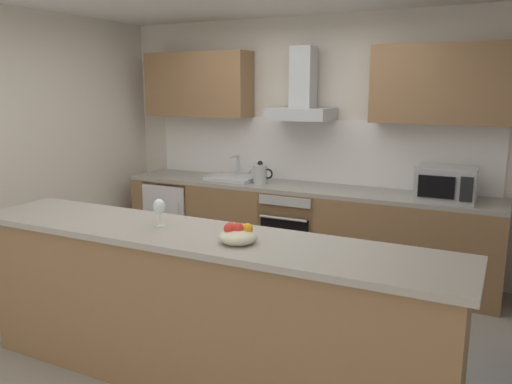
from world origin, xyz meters
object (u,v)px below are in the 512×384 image
(kettle, at_px, (260,174))
(range_hood, at_px, (302,97))
(microwave, at_px, (446,184))
(wine_glass, at_px, (159,207))
(oven, at_px, (295,228))
(refrigerator, at_px, (178,216))
(sink, at_px, (233,178))
(fruit_bowl, at_px, (238,235))

(kettle, distance_m, range_hood, 0.89)
(microwave, height_order, wine_glass, microwave)
(oven, xyz_separation_m, microwave, (1.44, -0.03, 0.59))
(refrigerator, bearing_deg, kettle, -1.66)
(refrigerator, distance_m, sink, 0.88)
(oven, bearing_deg, microwave, -1.11)
(range_hood, relative_size, wine_glass, 4.05)
(sink, height_order, range_hood, range_hood)
(microwave, bearing_deg, wine_glass, -124.37)
(wine_glass, bearing_deg, refrigerator, 122.90)
(wine_glass, distance_m, fruit_bowl, 0.62)
(kettle, relative_size, fruit_bowl, 1.31)
(wine_glass, bearing_deg, oven, 88.94)
(fruit_bowl, bearing_deg, microwave, 68.96)
(microwave, distance_m, fruit_bowl, 2.40)
(microwave, bearing_deg, kettle, -179.82)
(sink, xyz_separation_m, range_hood, (0.74, 0.12, 0.86))
(refrigerator, bearing_deg, oven, 0.11)
(microwave, relative_size, range_hood, 0.69)
(refrigerator, xyz_separation_m, wine_glass, (1.41, -2.18, 0.71))
(refrigerator, relative_size, sink, 1.70)
(microwave, height_order, sink, microwave)
(sink, bearing_deg, refrigerator, -178.90)
(range_hood, relative_size, fruit_bowl, 3.27)
(range_hood, xyz_separation_m, fruit_bowl, (0.57, -2.40, -0.73))
(kettle, height_order, range_hood, range_hood)
(sink, bearing_deg, wine_glass, -72.43)
(sink, xyz_separation_m, kettle, (0.35, -0.04, 0.08))
(refrigerator, bearing_deg, microwave, -0.50)
(oven, bearing_deg, fruit_bowl, -75.87)
(refrigerator, height_order, wine_glass, wine_glass)
(microwave, bearing_deg, refrigerator, 179.50)
(microwave, xyz_separation_m, fruit_bowl, (-0.86, -2.24, 0.01))
(sink, relative_size, range_hood, 0.69)
(range_hood, xyz_separation_m, wine_glass, (-0.04, -2.32, -0.65))
(refrigerator, xyz_separation_m, sink, (0.72, 0.01, 0.50))
(oven, xyz_separation_m, wine_glass, (-0.04, -2.19, 0.68))
(range_hood, bearing_deg, wine_glass, -91.00)
(kettle, xyz_separation_m, fruit_bowl, (0.96, -2.24, 0.06))
(oven, distance_m, refrigerator, 1.45)
(oven, distance_m, wine_glass, 2.29)
(oven, height_order, wine_glass, wine_glass)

